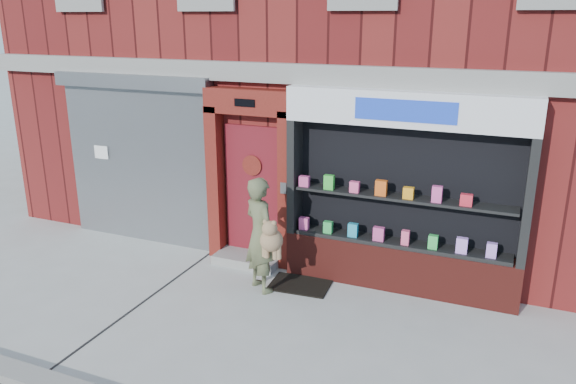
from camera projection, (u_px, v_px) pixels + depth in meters
The scene contains 7 objects.
ground at pixel (241, 320), 7.67m from camera, with size 80.00×80.00×0.00m, color #9E9E99.
building at pixel (368, 15), 11.75m from camera, with size 12.00×8.16×8.00m.
shutter_bay at pixel (138, 149), 9.97m from camera, with size 3.10×0.30×3.04m.
red_door_bay at pixel (250, 178), 9.15m from camera, with size 1.52×0.58×2.90m.
pharmacy_bay at pixel (402, 202), 8.21m from camera, with size 3.50×0.41×3.00m.
woman at pixel (261, 235), 8.28m from camera, with size 0.82×0.70×1.77m.
doormat at pixel (300, 285), 8.66m from camera, with size 0.91×0.63×0.02m, color black.
Camera 1 is at (3.23, -6.01, 3.97)m, focal length 35.00 mm.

